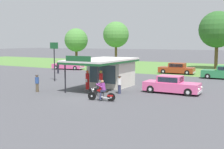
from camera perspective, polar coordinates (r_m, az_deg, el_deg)
The scene contains 18 objects.
ground_plane at distance 22.42m, azimuth -5.15°, elevation -4.75°, with size 300.00×300.00×0.00m, color #4C4C51.
grass_verge_strip at distance 49.87m, azimuth 14.81°, elevation 1.31°, with size 120.00×24.00×0.01m, color #56843D.
service_station_kiosk at distance 27.55m, azimuth -0.58°, elevation 0.91°, with size 4.28×7.66×3.29m.
gas_pump_nearside at distance 25.73m, azimuth -5.05°, elevation -1.37°, with size 0.44×0.44×1.86m.
gas_pump_offside at distance 24.94m, azimuth -2.29°, elevation -1.53°, with size 0.44×0.44×1.92m.
motorcycle_with_rider at distance 21.08m, azimuth -2.08°, elevation -3.64°, with size 2.16×0.73×1.58m.
featured_classic_sedan at distance 24.83m, azimuth 12.04°, elevation -2.14°, with size 5.02×1.98×1.52m.
parked_car_back_row_far_right at distance 42.21m, azimuth -0.26°, elevation 1.52°, with size 5.52×3.01×1.46m.
parked_car_back_row_left at distance 36.10m, azimuth 22.00°, elevation 0.27°, with size 5.34×1.94×1.59m.
parked_car_back_row_centre_left at distance 40.31m, azimuth 13.08°, elevation 1.15°, with size 5.15×2.24×1.52m.
parked_car_back_row_far_left at distance 46.33m, azimuth -9.00°, elevation 1.88°, with size 5.50×2.83×1.46m.
bystander_leaning_by_kiosk at distance 25.69m, azimuth -15.07°, elevation -1.67°, with size 0.34×0.34×1.53m.
bystander_chatting_near_pumps at distance 23.94m, azimuth 1.52°, elevation -2.02°, with size 0.34×0.34×1.54m.
bystander_admiring_sedan at distance 40.35m, azimuth -10.98°, elevation 1.54°, with size 0.34×0.34×1.76m.
tree_oak_left at distance 61.19m, azimuth 0.82°, elevation 8.15°, with size 5.62×5.62×8.90m.
tree_oak_centre at distance 49.54m, azimuth 20.95°, elevation 8.46°, with size 5.98×5.98×9.50m.
tree_oak_right at distance 65.97m, azimuth -7.22°, elevation 6.90°, with size 5.45×5.45×7.66m.
roadside_pole_sign at distance 32.19m, azimuth -11.73°, elevation 4.00°, with size 1.10×0.12×4.39m.
Camera 1 is at (12.52, -18.08, 4.39)m, focal length 44.72 mm.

